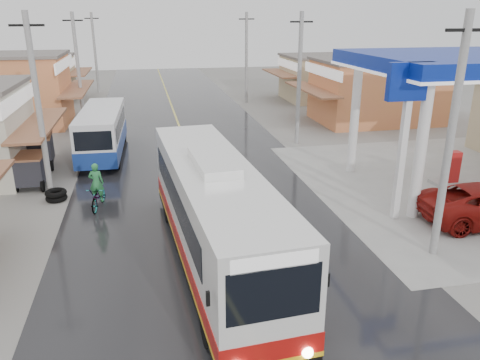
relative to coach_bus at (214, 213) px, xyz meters
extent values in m
plane|color=slate|center=(0.48, -1.04, -1.76)|extent=(120.00, 120.00, 0.00)
cube|color=black|center=(0.48, 13.96, -1.75)|extent=(12.00, 90.00, 0.02)
cube|color=#D8CC4C|center=(0.48, 13.96, -1.73)|extent=(0.15, 90.00, 0.01)
cube|color=gray|center=(13.48, 4.96, -1.74)|extent=(16.00, 16.00, 0.03)
cylinder|color=white|center=(8.48, 7.96, 0.99)|extent=(0.44, 0.44, 5.50)
cylinder|color=white|center=(8.48, 1.96, 0.99)|extent=(0.44, 0.44, 5.50)
cube|color=gray|center=(13.48, 4.96, -1.66)|extent=(4.00, 1.20, 0.20)
cube|color=#B21919|center=(12.28, 4.96, -0.81)|extent=(0.60, 0.45, 1.50)
cube|color=white|center=(7.68, 1.96, 1.24)|extent=(0.25, 0.25, 6.00)
cube|color=navy|center=(7.68, 1.96, 3.74)|extent=(1.80, 0.30, 1.40)
cube|color=silver|center=(0.00, -0.07, 0.20)|extent=(3.16, 11.62, 2.82)
cube|color=black|center=(0.00, -0.07, -1.30)|extent=(3.18, 11.64, 0.29)
cube|color=#AD110E|center=(0.00, -0.07, -0.83)|extent=(3.20, 11.66, 0.53)
cube|color=yellow|center=(0.00, -0.07, -1.14)|extent=(3.21, 11.67, 0.13)
cube|color=black|center=(-0.03, 0.41, 0.51)|extent=(3.04, 9.23, 0.96)
cube|color=black|center=(0.39, -5.75, 0.61)|extent=(2.10, 0.26, 1.24)
cube|color=black|center=(-0.38, 5.61, 0.61)|extent=(2.10, 0.26, 1.05)
cube|color=white|center=(0.39, -5.75, 1.38)|extent=(1.90, 0.25, 0.33)
cube|color=silver|center=(0.00, -0.07, 1.76)|extent=(1.34, 2.94, 0.29)
cylinder|color=black|center=(-0.77, -4.15, -1.21)|extent=(0.40, 1.07, 1.05)
cylinder|color=black|center=(1.32, -4.01, -1.21)|extent=(0.40, 1.07, 1.05)
cylinder|color=black|center=(-1.28, 3.49, -1.21)|extent=(0.40, 1.07, 1.05)
cylinder|color=black|center=(0.81, 3.63, -1.21)|extent=(0.40, 1.07, 1.05)
sphere|color=#FFF2CC|center=(1.20, -5.76, -1.02)|extent=(0.29, 0.29, 0.27)
cube|color=black|center=(-0.97, -5.59, 0.56)|extent=(0.09, 0.09, 0.33)
cube|color=black|center=(1.71, -5.41, 0.56)|extent=(0.09, 0.09, 0.33)
cube|color=silver|center=(-4.44, 13.70, -0.17)|extent=(2.42, 8.10, 2.23)
cube|color=navy|center=(-4.44, 13.70, -0.93)|extent=(2.46, 8.14, 0.89)
cube|color=black|center=(-4.44, 13.70, 0.14)|extent=(2.41, 6.76, 0.80)
cube|color=black|center=(-4.57, 9.74, 0.14)|extent=(1.84, 0.18, 0.98)
cylinder|color=black|center=(-5.48, 10.88, -1.29)|extent=(0.30, 0.90, 0.89)
cylinder|color=black|center=(-3.58, 10.81, -1.29)|extent=(0.30, 0.90, 0.89)
cylinder|color=black|center=(-5.29, 16.58, -1.29)|extent=(0.30, 0.90, 0.89)
cylinder|color=black|center=(-3.39, 16.52, -1.29)|extent=(0.30, 0.90, 0.89)
imported|color=black|center=(-4.15, 5.54, -1.25)|extent=(1.00, 2.00, 1.01)
imported|color=#287A41|center=(-4.15, 5.31, -0.53)|extent=(0.67, 0.50, 1.68)
cube|color=#26262D|center=(-7.42, 8.90, -0.86)|extent=(1.23, 1.88, 1.22)
cube|color=brown|center=(-7.42, 8.90, -0.21)|extent=(1.28, 1.93, 0.09)
cylinder|color=black|center=(-8.08, 8.25, -1.47)|extent=(0.17, 0.56, 0.56)
cylinder|color=black|center=(-8.07, 9.56, -1.47)|extent=(0.17, 0.56, 0.56)
cylinder|color=black|center=(-6.86, 8.05, -1.47)|extent=(0.12, 0.56, 0.56)
cube|color=#26262D|center=(-7.66, 12.08, -0.77)|extent=(1.54, 2.19, 1.34)
cube|color=brown|center=(-7.66, 12.08, -0.05)|extent=(1.60, 2.25, 0.10)
cylinder|color=black|center=(-8.31, 11.28, -1.44)|extent=(0.25, 0.64, 0.62)
cylinder|color=black|center=(-8.45, 12.73, -1.44)|extent=(0.25, 0.64, 0.62)
cylinder|color=black|center=(-6.95, 11.21, -1.44)|extent=(0.18, 0.63, 0.62)
torus|color=black|center=(-6.08, 6.79, -1.63)|extent=(0.94, 0.94, 0.24)
torus|color=black|center=(-6.08, 6.79, -1.39)|extent=(0.94, 0.94, 0.24)
camera|label=1|loc=(-2.00, -13.80, 6.10)|focal=35.00mm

